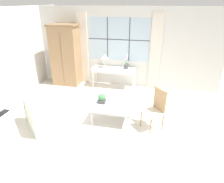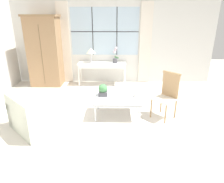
{
  "view_description": "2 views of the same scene",
  "coord_description": "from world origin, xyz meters",
  "px_view_note": "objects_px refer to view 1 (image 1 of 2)",
  "views": [
    {
      "loc": [
        1.45,
        -4.06,
        2.93
      ],
      "look_at": [
        0.43,
        0.24,
        0.93
      ],
      "focal_mm": 32.0,
      "sensor_mm": 36.0,
      "label": 1
    },
    {
      "loc": [
        0.37,
        -3.76,
        2.13
      ],
      "look_at": [
        0.29,
        0.24,
        0.64
      ],
      "focal_mm": 32.0,
      "sensor_mm": 36.0,
      "label": 2
    }
  ],
  "objects_px": {
    "potted_orchid": "(126,64)",
    "side_chair_wooden": "(156,107)",
    "potted_plant_small": "(102,98)",
    "table_lamp": "(105,57)",
    "armchair_upholstered": "(46,116)",
    "pillar_candle": "(129,105)",
    "coffee_table": "(113,108)",
    "console_table": "(114,70)",
    "armoire": "(66,55)"
  },
  "relations": [
    {
      "from": "coffee_table",
      "to": "pillar_candle",
      "type": "distance_m",
      "value": 0.44
    },
    {
      "from": "potted_orchid",
      "to": "side_chair_wooden",
      "type": "bearing_deg",
      "value": -63.87
    },
    {
      "from": "armoire",
      "to": "potted_plant_small",
      "type": "bearing_deg",
      "value": -46.39
    },
    {
      "from": "side_chair_wooden",
      "to": "armchair_upholstered",
      "type": "bearing_deg",
      "value": -168.38
    },
    {
      "from": "table_lamp",
      "to": "pillar_candle",
      "type": "bearing_deg",
      "value": -60.32
    },
    {
      "from": "side_chair_wooden",
      "to": "coffee_table",
      "type": "distance_m",
      "value": 1.12
    },
    {
      "from": "potted_orchid",
      "to": "armoire",
      "type": "bearing_deg",
      "value": -176.99
    },
    {
      "from": "console_table",
      "to": "table_lamp",
      "type": "relative_size",
      "value": 3.22
    },
    {
      "from": "coffee_table",
      "to": "pillar_candle",
      "type": "xyz_separation_m",
      "value": [
        0.42,
        0.1,
        0.09
      ]
    },
    {
      "from": "table_lamp",
      "to": "potted_plant_small",
      "type": "bearing_deg",
      "value": -76.64
    },
    {
      "from": "pillar_candle",
      "to": "armchair_upholstered",
      "type": "bearing_deg",
      "value": -161.09
    },
    {
      "from": "coffee_table",
      "to": "pillar_candle",
      "type": "bearing_deg",
      "value": 13.71
    },
    {
      "from": "armoire",
      "to": "potted_plant_small",
      "type": "xyz_separation_m",
      "value": [
        1.98,
        -2.07,
        -0.55
      ]
    },
    {
      "from": "table_lamp",
      "to": "coffee_table",
      "type": "bearing_deg",
      "value": -69.9
    },
    {
      "from": "side_chair_wooden",
      "to": "pillar_candle",
      "type": "xyz_separation_m",
      "value": [
        -0.68,
        0.14,
        -0.09
      ]
    },
    {
      "from": "armoire",
      "to": "potted_plant_small",
      "type": "distance_m",
      "value": 2.92
    },
    {
      "from": "potted_orchid",
      "to": "pillar_candle",
      "type": "height_order",
      "value": "potted_orchid"
    },
    {
      "from": "potted_orchid",
      "to": "coffee_table",
      "type": "bearing_deg",
      "value": -88.49
    },
    {
      "from": "pillar_candle",
      "to": "potted_orchid",
      "type": "bearing_deg",
      "value": 102.08
    },
    {
      "from": "armoire",
      "to": "side_chair_wooden",
      "type": "relative_size",
      "value": 2.16
    },
    {
      "from": "armoire",
      "to": "potted_orchid",
      "type": "xyz_separation_m",
      "value": [
        2.25,
        0.12,
        -0.2
      ]
    },
    {
      "from": "potted_plant_small",
      "to": "armoire",
      "type": "bearing_deg",
      "value": 133.61
    },
    {
      "from": "coffee_table",
      "to": "pillar_candle",
      "type": "height_order",
      "value": "pillar_candle"
    },
    {
      "from": "potted_orchid",
      "to": "table_lamp",
      "type": "bearing_deg",
      "value": -179.45
    },
    {
      "from": "armoire",
      "to": "side_chair_wooden",
      "type": "height_order",
      "value": "armoire"
    },
    {
      "from": "potted_orchid",
      "to": "side_chair_wooden",
      "type": "distance_m",
      "value": 2.66
    },
    {
      "from": "side_chair_wooden",
      "to": "potted_plant_small",
      "type": "xyz_separation_m",
      "value": [
        -1.43,
        0.18,
        -0.01
      ]
    },
    {
      "from": "side_chair_wooden",
      "to": "armoire",
      "type": "bearing_deg",
      "value": 146.56
    },
    {
      "from": "coffee_table",
      "to": "potted_plant_small",
      "type": "relative_size",
      "value": 3.82
    },
    {
      "from": "table_lamp",
      "to": "potted_orchid",
      "type": "distance_m",
      "value": 0.81
    },
    {
      "from": "side_chair_wooden",
      "to": "potted_plant_small",
      "type": "relative_size",
      "value": 3.73
    },
    {
      "from": "table_lamp",
      "to": "potted_plant_small",
      "type": "distance_m",
      "value": 2.31
    },
    {
      "from": "console_table",
      "to": "pillar_candle",
      "type": "height_order",
      "value": "console_table"
    },
    {
      "from": "potted_orchid",
      "to": "side_chair_wooden",
      "type": "xyz_separation_m",
      "value": [
        1.16,
        -2.37,
        -0.35
      ]
    },
    {
      "from": "table_lamp",
      "to": "armchair_upholstered",
      "type": "xyz_separation_m",
      "value": [
        -0.76,
        -2.92,
        -0.85
      ]
    },
    {
      "from": "armchair_upholstered",
      "to": "coffee_table",
      "type": "xyz_separation_m",
      "value": [
        1.61,
        0.59,
        0.13
      ]
    },
    {
      "from": "armchair_upholstered",
      "to": "armoire",
      "type": "bearing_deg",
      "value": 103.92
    },
    {
      "from": "armchair_upholstered",
      "to": "potted_plant_small",
      "type": "distance_m",
      "value": 1.51
    },
    {
      "from": "armoire",
      "to": "armchair_upholstered",
      "type": "relative_size",
      "value": 1.66
    },
    {
      "from": "coffee_table",
      "to": "potted_orchid",
      "type": "bearing_deg",
      "value": 91.51
    },
    {
      "from": "pillar_candle",
      "to": "side_chair_wooden",
      "type": "bearing_deg",
      "value": -11.32
    },
    {
      "from": "potted_orchid",
      "to": "armchair_upholstered",
      "type": "xyz_separation_m",
      "value": [
        -1.55,
        -2.93,
        -0.66
      ]
    },
    {
      "from": "table_lamp",
      "to": "coffee_table",
      "type": "relative_size",
      "value": 0.46
    },
    {
      "from": "armchair_upholstered",
      "to": "coffee_table",
      "type": "distance_m",
      "value": 1.72
    },
    {
      "from": "armoire",
      "to": "pillar_candle",
      "type": "height_order",
      "value": "armoire"
    },
    {
      "from": "side_chair_wooden",
      "to": "potted_plant_small",
      "type": "distance_m",
      "value": 1.44
    },
    {
      "from": "console_table",
      "to": "armchair_upholstered",
      "type": "relative_size",
      "value": 1.18
    },
    {
      "from": "pillar_candle",
      "to": "console_table",
      "type": "bearing_deg",
      "value": 112.6
    },
    {
      "from": "armchair_upholstered",
      "to": "side_chair_wooden",
      "type": "bearing_deg",
      "value": 11.62
    },
    {
      "from": "table_lamp",
      "to": "pillar_candle",
      "type": "xyz_separation_m",
      "value": [
        1.27,
        -2.22,
        -0.62
      ]
    }
  ]
}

